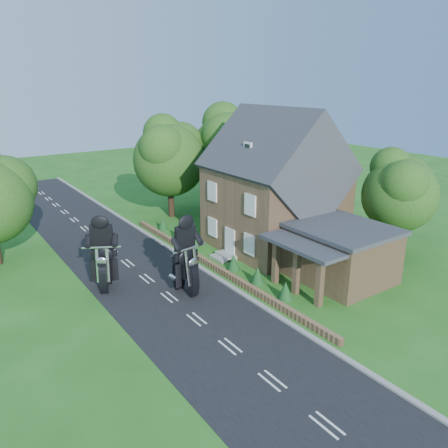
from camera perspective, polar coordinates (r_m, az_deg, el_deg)
ground at (r=23.35m, az=-3.60°, el=-12.33°), size 120.00×120.00×0.00m
road at (r=23.35m, az=-3.60°, el=-12.31°), size 7.00×80.00×0.02m
kerb at (r=25.15m, az=3.60°, el=-9.80°), size 0.30×80.00×0.12m
garden_wall at (r=29.08m, az=-1.53°, el=-5.44°), size 0.30×22.00×0.40m
house at (r=32.12m, az=6.70°, el=4.53°), size 9.54×8.64×10.24m
annex at (r=27.94m, az=14.78°, el=-3.60°), size 7.05×5.94×3.44m
tree_annex_side at (r=33.27m, az=22.24°, el=4.39°), size 5.64×5.20×7.48m
tree_house_right at (r=37.99m, az=11.16°, el=7.73°), size 6.51×6.00×8.40m
tree_behind_house at (r=41.83m, az=1.32°, el=10.43°), size 7.81×7.20×10.08m
tree_behind_left at (r=39.54m, az=-6.69°, el=9.14°), size 6.94×6.40×9.16m
shrub_a at (r=25.23m, az=8.03°, el=-8.61°), size 0.90×0.90×1.10m
shrub_b at (r=26.91m, az=4.40°, el=-6.70°), size 0.90×0.90×1.10m
shrub_c at (r=28.71m, az=1.24°, el=-5.00°), size 0.90×0.90×1.10m
shrub_d at (r=32.59m, az=-3.95°, el=-2.15°), size 0.90×0.90×1.10m
shrub_e at (r=34.64m, az=-6.09°, el=-0.97°), size 0.90×0.90×1.10m
shrub_f at (r=36.75m, az=-7.98°, el=0.08°), size 0.90×0.90×1.10m
motorcycle_lead at (r=25.72m, az=-4.98°, el=-7.52°), size 0.60×1.59×1.44m
motorcycle_follow at (r=27.05m, az=-15.22°, el=-6.85°), size 1.05×1.49×1.39m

